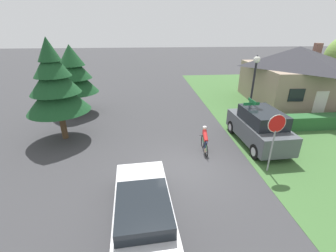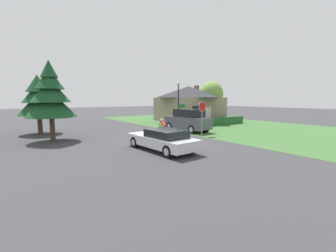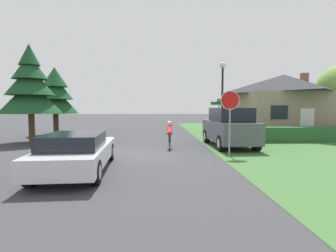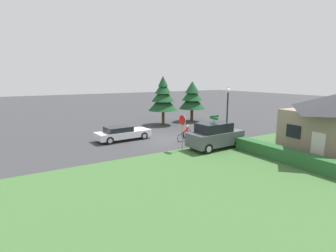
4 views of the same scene
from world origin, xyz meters
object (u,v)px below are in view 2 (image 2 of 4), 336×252
Objects in this scene: conifer_tall_near at (50,95)px; stop_sign at (202,111)px; sedan_left_lane at (162,140)px; street_lamp at (178,96)px; street_name_sign at (182,112)px; conifer_tall_far at (38,98)px; deciduous_tree_right at (211,94)px; cyclist at (163,127)px; cottage_house at (189,103)px; parked_suv_right at (188,120)px.

stop_sign is at bearing -22.93° from conifer_tall_near.
conifer_tall_near reaches higher than sedan_left_lane.
street_lamp is at bearing -101.96° from stop_sign.
conifer_tall_near is at bearing 172.05° from street_name_sign.
street_name_sign is 12.39m from conifer_tall_far.
cyclist is at bearing -149.37° from deciduous_tree_right.
conifer_tall_near is at bearing -164.29° from deciduous_tree_right.
stop_sign is (2.46, -2.01, 1.32)m from cyclist.
street_lamp is 12.26m from conifer_tall_far.
cottage_house is 1.88× the size of parked_suv_right.
stop_sign is at bearing -126.87° from cyclist.
conifer_tall_far reaches higher than cottage_house.
conifer_tall_far is (-11.34, 6.14, 2.06)m from parked_suv_right.
street_lamp is at bearing -47.77° from sedan_left_lane.
street_name_sign is (-0.40, -0.98, -1.51)m from street_lamp.
conifer_tall_far is (-5.01, 11.30, 2.42)m from sedan_left_lane.
conifer_tall_far is (-10.64, 8.74, 1.07)m from stop_sign.
conifer_tall_far reaches higher than parked_suv_right.
conifer_tall_far is at bearing 20.26° from sedan_left_lane.
cottage_house is at bearing 42.61° from street_lamp.
sedan_left_lane is at bearing -143.38° from deciduous_tree_right.
cyclist is 3.44m from stop_sign.
street_name_sign is at bearing -28.29° from conifer_tall_far.
deciduous_tree_right is at bearing -141.71° from stop_sign.
conifer_tall_far reaches higher than sedan_left_lane.
sedan_left_lane is at bearing 21.55° from stop_sign.
sedan_left_lane is 0.97× the size of conifer_tall_far.
deciduous_tree_right reaches higher than conifer_tall_far.
street_lamp is at bearing -134.22° from cottage_house.
parked_suv_right is at bearing -108.10° from stop_sign.
conifer_tall_far is at bearing 151.71° from street_name_sign.
conifer_tall_far is (-17.65, -1.02, 0.64)m from cottage_house.
cyclist is (-9.47, -7.74, -1.75)m from cottage_house.
cottage_house is 18.18m from conifer_tall_near.
street_name_sign is 0.45× the size of conifer_tall_near.
sedan_left_lane is 9.35m from street_lamp.
conifer_tall_near is at bearing 78.76° from parked_suv_right.
deciduous_tree_right is (11.63, 6.84, 0.43)m from street_lamp.
deciduous_tree_right is (11.54, 8.12, 2.70)m from parked_suv_right.
cyclist is 10.85m from conifer_tall_far.
street_lamp reaches higher than sedan_left_lane.
cottage_house is 9.64m from parked_suv_right.
parked_suv_right is 0.80× the size of conifer_tall_near.
stop_sign is (-7.01, -9.76, -0.43)m from cottage_house.
cottage_house is 1.76× the size of sedan_left_lane.
stop_sign is 11.29m from conifer_tall_near.
conifer_tall_near reaches higher than parked_suv_right.
deciduous_tree_right reaches higher than stop_sign.
street_lamp is 0.83× the size of conifer_tall_near.
cottage_house is 3.40× the size of street_name_sign.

